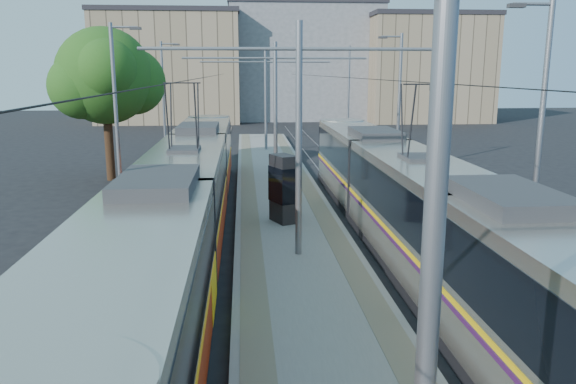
{
  "coord_description": "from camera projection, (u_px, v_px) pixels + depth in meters",
  "views": [
    {
      "loc": [
        -1.66,
        -8.62,
        5.88
      ],
      "look_at": [
        -0.08,
        11.1,
        1.6
      ],
      "focal_mm": 35.0,
      "sensor_mm": 36.0,
      "label": 1
    }
  ],
  "objects": [
    {
      "name": "street_lamps",
      "position": [
        274.0,
        104.0,
        29.35
      ],
      "size": [
        15.18,
        38.22,
        8.0
      ],
      "color": "gray",
      "rests_on": "ground"
    },
    {
      "name": "tree",
      "position": [
        112.0,
        78.0,
        29.94
      ],
      "size": [
        5.62,
        5.2,
        8.17
      ],
      "color": "#382314",
      "rests_on": "ground"
    },
    {
      "name": "building_left",
      "position": [
        171.0,
        67.0,
        66.11
      ],
      "size": [
        16.32,
        12.24,
        12.63
      ],
      "color": "gray",
      "rests_on": "ground"
    },
    {
      "name": "building_right",
      "position": [
        425.0,
        68.0,
        66.54
      ],
      "size": [
        14.28,
        10.2,
        12.38
      ],
      "color": "gray",
      "rests_on": "ground"
    },
    {
      "name": "platform",
      "position": [
        280.0,
        196.0,
        26.31
      ],
      "size": [
        4.0,
        50.0,
        0.3
      ],
      "primitive_type": "cube",
      "color": "gray",
      "rests_on": "ground"
    },
    {
      "name": "tram_left",
      "position": [
        186.0,
        198.0,
        18.85
      ],
      "size": [
        2.43,
        30.47,
        5.5
      ],
      "color": "black",
      "rests_on": "ground"
    },
    {
      "name": "catenary",
      "position": [
        284.0,
        105.0,
        22.61
      ],
      "size": [
        9.2,
        70.0,
        7.0
      ],
      "color": "gray",
      "rests_on": "platform"
    },
    {
      "name": "shelter",
      "position": [
        284.0,
        187.0,
        20.95
      ],
      "size": [
        1.11,
        1.34,
        2.54
      ],
      "rotation": [
        0.0,
        0.0,
        0.42
      ],
      "color": "black",
      "rests_on": "platform"
    },
    {
      "name": "tactile_strip_left",
      "position": [
        249.0,
        193.0,
        26.16
      ],
      "size": [
        0.7,
        50.0,
        0.01
      ],
      "primitive_type": "cube",
      "color": "gray",
      "rests_on": "platform"
    },
    {
      "name": "tactile_strip_right",
      "position": [
        310.0,
        192.0,
        26.39
      ],
      "size": [
        0.7,
        50.0,
        0.01
      ],
      "primitive_type": "cube",
      "color": "gray",
      "rests_on": "platform"
    },
    {
      "name": "rails",
      "position": [
        280.0,
        198.0,
        26.33
      ],
      "size": [
        8.71,
        70.0,
        0.03
      ],
      "color": "gray",
      "rests_on": "ground"
    },
    {
      "name": "building_centre",
      "position": [
        302.0,
        62.0,
        71.12
      ],
      "size": [
        18.36,
        14.28,
        13.96
      ],
      "color": "gray",
      "rests_on": "ground"
    },
    {
      "name": "tram_right",
      "position": [
        417.0,
        206.0,
        17.08
      ],
      "size": [
        2.43,
        28.74,
        5.5
      ],
      "color": "black",
      "rests_on": "ground"
    }
  ]
}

